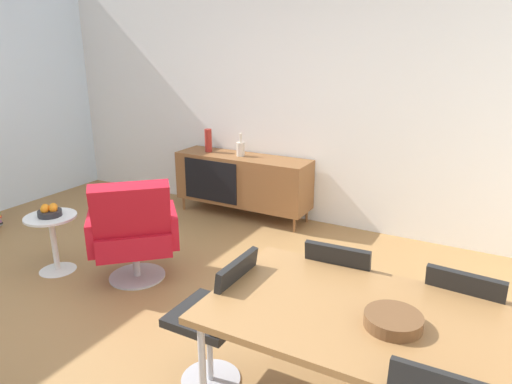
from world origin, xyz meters
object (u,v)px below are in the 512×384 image
dining_chair_back_left (341,295)px  dining_chair_near_window (217,315)px  vase_cobalt (208,140)px  dining_table (375,324)px  wooden_bowl_on_table (393,321)px  lounge_chair_red (133,230)px  side_table_round (53,237)px  sideboard (242,180)px  dining_chair_back_right (462,326)px  vase_sculptural_dark (241,148)px  fruit_bowl (49,211)px

dining_chair_back_left → dining_chair_near_window: same height
vase_cobalt → dining_chair_back_left: (2.32, -1.98, -0.39)m
dining_table → wooden_bowl_on_table: wooden_bowl_on_table is taller
lounge_chair_red → side_table_round: bearing=-165.7°
sideboard → lounge_chair_red: lounge_chair_red is taller
dining_chair_back_right → wooden_bowl_on_table: bearing=-113.2°
dining_table → dining_chair_back_right: size_ratio=1.87×
vase_sculptural_dark → wooden_bowl_on_table: bearing=-48.1°
sideboard → dining_chair_near_window: bearing=-62.5°
vase_sculptural_dark → dining_table: 3.38m
vase_cobalt → vase_sculptural_dark: vase_cobalt is taller
dining_chair_back_left → lounge_chair_red: size_ratio=0.90×
dining_chair_near_window → fruit_bowl: dining_chair_near_window is taller
dining_table → dining_chair_back_right: (0.35, 0.56, -0.23)m
sideboard → dining_chair_back_left: 2.71m
sideboard → wooden_bowl_on_table: (2.29, -2.58, 0.33)m
dining_chair_near_window → vase_sculptural_dark: bearing=117.8°
vase_sculptural_dark → side_table_round: (-0.74, -2.00, -0.49)m
dining_table → dining_chair_back_right: dining_chair_back_right is taller
side_table_round → sideboard: bearing=69.2°
dining_chair_back_right → dining_table: bearing=-121.7°
dining_chair_near_window → dining_chair_back_left: bearing=45.9°
dining_table → lounge_chair_red: lounge_chair_red is taller
vase_cobalt → side_table_round: 2.10m
dining_chair_near_window → dining_table: bearing=0.0°
sideboard → dining_table: 3.37m
vase_sculptural_dark → dining_chair_back_left: vase_sculptural_dark is taller
dining_chair_back_right → fruit_bowl: bearing=-179.5°
dining_chair_back_right → lounge_chair_red: lounge_chair_red is taller
sideboard → dining_chair_back_right: bearing=-37.7°
vase_cobalt → dining_table: 3.68m
vase_cobalt → dining_chair_near_window: (1.78, -2.53, -0.39)m
vase_sculptural_dark → lounge_chair_red: 1.84m
vase_sculptural_dark → dining_chair_near_window: 2.89m
vase_sculptural_dark → dining_chair_back_left: (1.88, -1.98, -0.34)m
vase_cobalt → lounge_chair_red: size_ratio=0.28×
sideboard → vase_sculptural_dark: (-0.02, 0.00, 0.37)m
wooden_bowl_on_table → dining_chair_near_window: dining_chair_near_window is taller
wooden_bowl_on_table → dining_chair_back_right: size_ratio=0.30×
vase_cobalt → sideboard: bearing=-0.2°
lounge_chair_red → vase_cobalt: bearing=104.5°
vase_sculptural_dark → dining_chair_near_window: vase_sculptural_dark is taller
vase_sculptural_dark → sideboard: bearing=-5.1°
dining_chair_back_left → dining_chair_back_right: size_ratio=1.00×
sideboard → dining_chair_back_left: (1.86, -1.97, 0.03)m
lounge_chair_red → dining_chair_back_left: bearing=-5.1°
wooden_bowl_on_table → dining_chair_back_right: 0.72m
wooden_bowl_on_table → dining_chair_near_window: bearing=177.4°
wooden_bowl_on_table → dining_chair_near_window: (-0.98, 0.04, -0.30)m
dining_chair_back_left → dining_chair_near_window: bearing=-134.1°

